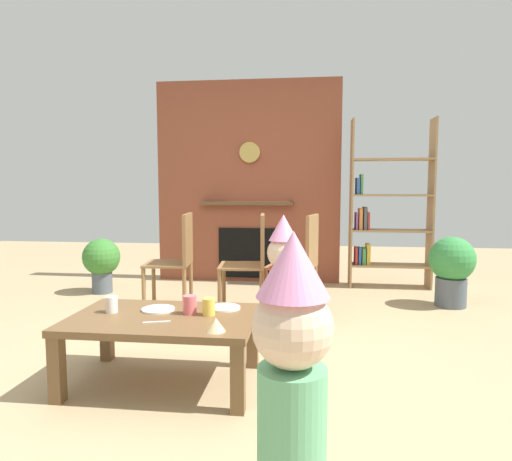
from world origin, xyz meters
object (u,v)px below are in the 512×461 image
(potted_plant_tall, at_px, (452,267))
(potted_plant_short, at_px, (101,261))
(paper_cup_near_right, at_px, (112,304))
(child_in_pink, at_px, (283,270))
(dining_chair_middle, at_px, (252,258))
(bookshelf, at_px, (383,213))
(paper_plate_rear, at_px, (225,308))
(dining_chair_left, at_px, (178,256))
(dining_chair_right, at_px, (302,259))
(paper_cup_near_left, at_px, (190,305))
(child_with_cone_hat, at_px, (292,370))
(birthday_cake_slice, at_px, (216,325))
(paper_cup_center, at_px, (209,307))
(coffee_table, at_px, (163,326))
(paper_plate_front, at_px, (158,309))

(potted_plant_tall, xyz_separation_m, potted_plant_short, (-3.58, 0.14, -0.03))
(paper_cup_near_right, height_order, child_in_pink, child_in_pink)
(dining_chair_middle, bearing_deg, bookshelf, -141.28)
(child_in_pink, relative_size, potted_plant_tall, 1.38)
(paper_plate_rear, xyz_separation_m, potted_plant_short, (-1.71, 1.90, -0.05))
(dining_chair_left, relative_size, dining_chair_middle, 1.00)
(paper_cup_near_right, height_order, dining_chair_right, dining_chair_right)
(paper_cup_near_left, xyz_separation_m, paper_cup_near_right, (-0.47, -0.03, -0.01))
(bookshelf, bearing_deg, dining_chair_middle, -136.11)
(potted_plant_short, bearing_deg, paper_cup_near_left, -53.06)
(paper_cup_near_right, xyz_separation_m, paper_plate_rear, (0.65, 0.16, -0.04))
(child_in_pink, bearing_deg, child_with_cone_hat, 35.07)
(paper_plate_rear, relative_size, dining_chair_left, 0.21)
(paper_cup_near_left, distance_m, birthday_cake_slice, 0.37)
(paper_cup_center, xyz_separation_m, child_in_pink, (0.37, 1.01, 0.04))
(bookshelf, height_order, coffee_table, bookshelf)
(dining_chair_middle, height_order, potted_plant_short, dining_chair_middle)
(child_with_cone_hat, bearing_deg, paper_plate_rear, -17.44)
(paper_cup_center, xyz_separation_m, child_with_cone_hat, (0.52, -1.02, 0.08))
(dining_chair_left, xyz_separation_m, dining_chair_right, (1.13, -0.03, 0.00))
(bookshelf, relative_size, paper_cup_center, 19.35)
(potted_plant_tall, height_order, potted_plant_short, potted_plant_tall)
(bookshelf, bearing_deg, coffee_table, -121.27)
(coffee_table, xyz_separation_m, birthday_cake_slice, (0.36, -0.24, 0.09))
(child_with_cone_hat, distance_m, potted_plant_tall, 3.26)
(dining_chair_left, bearing_deg, paper_plate_front, 96.00)
(child_with_cone_hat, bearing_deg, coffee_table, 0.00)
(paper_plate_front, bearing_deg, bookshelf, 56.73)
(dining_chair_left, height_order, dining_chair_middle, same)
(bookshelf, distance_m, child_in_pink, 2.03)
(dining_chair_middle, bearing_deg, dining_chair_right, 175.55)
(potted_plant_short, bearing_deg, birthday_cake_slice, -53.15)
(dining_chair_left, bearing_deg, paper_cup_near_left, 103.30)
(birthday_cake_slice, distance_m, child_in_pink, 1.32)
(paper_cup_near_right, bearing_deg, coffee_table, -5.63)
(paper_cup_center, bearing_deg, potted_plant_tall, 44.72)
(paper_cup_center, distance_m, birthday_cake_slice, 0.30)
(birthday_cake_slice, bearing_deg, dining_chair_left, 112.48)
(bookshelf, relative_size, potted_plant_tall, 2.83)
(paper_cup_near_left, bearing_deg, potted_plant_tall, 42.88)
(child_with_cone_hat, distance_m, dining_chair_right, 2.44)
(potted_plant_tall, bearing_deg, birthday_cake_slice, -129.81)
(paper_cup_near_right, bearing_deg, dining_chair_right, 52.77)
(potted_plant_tall, bearing_deg, paper_cup_near_right, -142.54)
(child_in_pink, height_order, dining_chair_left, child_in_pink)
(paper_cup_center, relative_size, birthday_cake_slice, 0.98)
(paper_cup_near_right, bearing_deg, potted_plant_tall, 37.46)
(paper_cup_near_right, distance_m, potted_plant_short, 2.32)
(coffee_table, relative_size, paper_cup_near_right, 11.11)
(potted_plant_short, bearing_deg, paper_plate_rear, -48.01)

